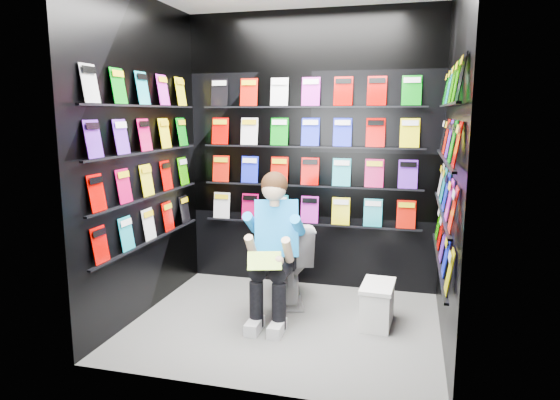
# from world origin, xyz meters

# --- Properties ---
(floor) EXTENTS (2.40, 2.40, 0.00)m
(floor) POSITION_xyz_m (0.00, 0.00, 0.00)
(floor) COLOR slate
(floor) RESTS_ON ground
(wall_back) EXTENTS (2.40, 0.04, 2.60)m
(wall_back) POSITION_xyz_m (0.00, 1.00, 1.30)
(wall_back) COLOR black
(wall_back) RESTS_ON floor
(wall_front) EXTENTS (2.40, 0.04, 2.60)m
(wall_front) POSITION_xyz_m (0.00, -1.00, 1.30)
(wall_front) COLOR black
(wall_front) RESTS_ON floor
(wall_left) EXTENTS (0.04, 2.00, 2.60)m
(wall_left) POSITION_xyz_m (-1.20, 0.00, 1.30)
(wall_left) COLOR black
(wall_left) RESTS_ON floor
(wall_right) EXTENTS (0.04, 2.00, 2.60)m
(wall_right) POSITION_xyz_m (1.20, 0.00, 1.30)
(wall_right) COLOR black
(wall_right) RESTS_ON floor
(comics_back) EXTENTS (2.10, 0.06, 1.37)m
(comics_back) POSITION_xyz_m (0.00, 0.97, 1.31)
(comics_back) COLOR red
(comics_back) RESTS_ON wall_back
(comics_left) EXTENTS (0.06, 1.70, 1.37)m
(comics_left) POSITION_xyz_m (-1.17, 0.00, 1.31)
(comics_left) COLOR red
(comics_left) RESTS_ON wall_left
(comics_right) EXTENTS (0.06, 1.70, 1.37)m
(comics_right) POSITION_xyz_m (1.17, 0.00, 1.31)
(comics_right) COLOR red
(comics_right) RESTS_ON wall_right
(toilet) EXTENTS (0.62, 0.84, 0.73)m
(toilet) POSITION_xyz_m (-0.10, 0.52, 0.37)
(toilet) COLOR white
(toilet) RESTS_ON floor
(longbox) EXTENTS (0.25, 0.42, 0.31)m
(longbox) POSITION_xyz_m (0.71, 0.19, 0.15)
(longbox) COLOR white
(longbox) RESTS_ON floor
(longbox_lid) EXTENTS (0.27, 0.44, 0.03)m
(longbox_lid) POSITION_xyz_m (0.71, 0.19, 0.32)
(longbox_lid) COLOR white
(longbox_lid) RESTS_ON longbox
(reader) EXTENTS (0.65, 0.80, 1.27)m
(reader) POSITION_xyz_m (-0.10, 0.14, 0.74)
(reader) COLOR #0B7CD9
(reader) RESTS_ON toilet
(held_comic) EXTENTS (0.29, 0.22, 0.11)m
(held_comic) POSITION_xyz_m (-0.10, -0.21, 0.58)
(held_comic) COLOR green
(held_comic) RESTS_ON reader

